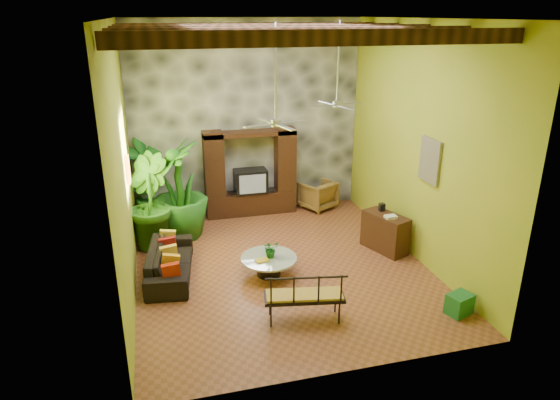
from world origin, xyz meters
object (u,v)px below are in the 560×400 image
object	(u,v)px
wicker_armchair	(318,195)
green_bin	(459,304)
ceiling_fan_back	(337,95)
coffee_table	(269,264)
ceiling_fan_front	(276,112)
entertainment_center	(250,179)
side_console	(385,232)
iron_bench	(306,295)
tall_plant_b	(148,202)
tall_plant_c	(179,190)
tall_plant_a	(147,181)
sofa	(170,262)

from	to	relation	value
wicker_armchair	green_bin	world-z (taller)	wicker_armchair
ceiling_fan_back	coffee_table	distance (m)	3.98
coffee_table	green_bin	bearing A→B (deg)	-37.09
ceiling_fan_front	entertainment_center	bearing A→B (deg)	86.76
ceiling_fan_back	ceiling_fan_front	bearing A→B (deg)	-138.37
entertainment_center	green_bin	size ratio (longest dim) A/B	5.44
coffee_table	side_console	world-z (taller)	side_console
ceiling_fan_front	iron_bench	world-z (taller)	ceiling_fan_front
ceiling_fan_front	tall_plant_b	bearing A→B (deg)	138.71
entertainment_center	side_console	distance (m)	3.91
tall_plant_c	green_bin	xyz separation A→B (m)	(4.57, -4.68, -1.00)
ceiling_fan_front	tall_plant_b	size ratio (longest dim) A/B	0.86
entertainment_center	tall_plant_a	world-z (taller)	entertainment_center
sofa	iron_bench	world-z (taller)	iron_bench
green_bin	tall_plant_b	bearing A→B (deg)	140.90
wicker_armchair	coffee_table	world-z (taller)	wicker_armchair
entertainment_center	ceiling_fan_back	distance (m)	3.50
tall_plant_b	iron_bench	world-z (taller)	tall_plant_b
entertainment_center	tall_plant_a	size ratio (longest dim) A/B	1.05
coffee_table	iron_bench	bearing A→B (deg)	-82.92
ceiling_fan_front	tall_plant_c	xyz separation A→B (m)	(-1.72, 2.52, -2.21)
coffee_table	ceiling_fan_front	bearing A→B (deg)	-36.85
side_console	ceiling_fan_back	bearing A→B (deg)	110.12
tall_plant_b	coffee_table	distance (m)	3.21
ceiling_fan_back	coffee_table	xyz separation A→B (m)	(-1.93, -1.50, -3.15)
ceiling_fan_back	sofa	bearing A→B (deg)	-165.41
ceiling_fan_front	tall_plant_a	world-z (taller)	ceiling_fan_front
ceiling_fan_back	tall_plant_c	bearing A→B (deg)	165.37
coffee_table	iron_bench	xyz separation A→B (m)	(0.22, -1.79, 0.29)
sofa	coffee_table	distance (m)	2.03
ceiling_fan_back	coffee_table	size ratio (longest dim) A/B	1.61
side_console	tall_plant_b	bearing A→B (deg)	142.00
tall_plant_c	green_bin	distance (m)	6.62
tall_plant_b	ceiling_fan_front	bearing A→B (deg)	-41.29
ceiling_fan_back	side_console	distance (m)	3.27
wicker_armchair	tall_plant_c	xyz separation A→B (m)	(-3.79, -0.93, 0.80)
wicker_armchair	side_console	size ratio (longest dim) A/B	0.79
tall_plant_b	entertainment_center	bearing A→B (deg)	27.59
iron_bench	side_console	world-z (taller)	iron_bench
ceiling_fan_front	green_bin	bearing A→B (deg)	-37.10
ceiling_fan_front	wicker_armchair	bearing A→B (deg)	59.13
ceiling_fan_front	tall_plant_b	distance (m)	4.00
side_console	green_bin	size ratio (longest dim) A/B	2.44
ceiling_fan_front	side_console	distance (m)	4.05
coffee_table	sofa	bearing A→B (deg)	166.11
entertainment_center	tall_plant_b	world-z (taller)	entertainment_center
coffee_table	tall_plant_a	bearing A→B (deg)	123.95
ceiling_fan_back	iron_bench	world-z (taller)	ceiling_fan_back
sofa	tall_plant_c	bearing A→B (deg)	-3.44
green_bin	sofa	bearing A→B (deg)	151.03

